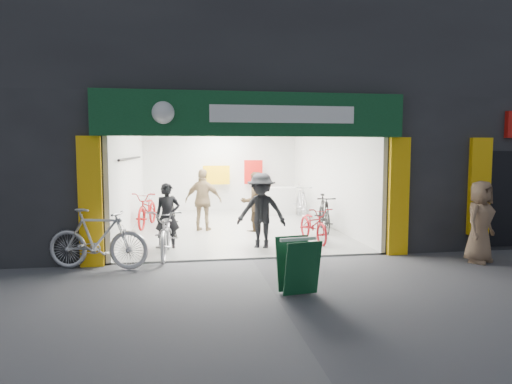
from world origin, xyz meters
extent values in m
plane|color=#56565B|center=(0.00, 0.00, 0.00)|extent=(60.00, 60.00, 0.00)
cube|color=#232326|center=(1.00, 5.00, 5.75)|extent=(16.00, 10.00, 4.50)
cube|color=#232326|center=(-5.50, 5.00, 1.75)|extent=(5.00, 10.00, 3.50)
cube|color=#232326|center=(6.00, 5.00, 1.75)|extent=(6.00, 10.00, 3.50)
cube|color=#9E9E99|center=(0.00, 4.00, 0.02)|extent=(6.00, 8.00, 0.04)
cube|color=silver|center=(0.00, 8.10, 1.60)|extent=(6.00, 0.20, 3.20)
cube|color=silver|center=(-2.95, 4.00, 1.60)|extent=(0.10, 8.00, 3.20)
cube|color=silver|center=(2.95, 4.00, 1.60)|extent=(0.10, 8.00, 3.20)
cube|color=white|center=(0.00, 4.00, 3.25)|extent=(6.00, 8.00, 0.10)
cube|color=black|center=(0.00, 0.10, 3.35)|extent=(6.00, 0.30, 0.30)
cube|color=#0D3C1B|center=(0.00, -0.12, 3.05)|extent=(6.40, 0.25, 0.90)
cube|color=white|center=(0.60, -0.26, 3.05)|extent=(3.00, 0.02, 0.35)
cube|color=yellow|center=(-3.25, -0.06, 1.30)|extent=(0.45, 0.12, 2.60)
cube|color=yellow|center=(3.25, -0.06, 1.30)|extent=(0.45, 0.12, 2.60)
cube|color=yellow|center=(5.20, -0.06, 1.50)|extent=(0.50, 0.12, 2.20)
cylinder|color=black|center=(-2.82, 3.40, 2.10)|extent=(0.06, 5.00, 0.06)
cube|color=silver|center=(1.80, 6.50, 0.50)|extent=(1.40, 0.60, 1.00)
cube|color=white|center=(0.00, 1.20, 3.18)|extent=(1.30, 0.35, 0.04)
cube|color=white|center=(0.00, 3.00, 3.18)|extent=(1.30, 0.35, 0.04)
cube|color=white|center=(0.00, 4.80, 3.18)|extent=(1.30, 0.35, 0.04)
cube|color=white|center=(0.00, 6.60, 3.18)|extent=(1.30, 0.35, 0.04)
imported|color=#B7B7BC|center=(-1.80, 0.60, 0.53)|extent=(0.80, 2.06, 1.07)
imported|color=black|center=(-1.80, 4.18, 0.48)|extent=(0.62, 1.64, 0.96)
imported|color=#9A0E0E|center=(-2.50, 4.55, 0.54)|extent=(1.03, 2.15, 1.09)
imported|color=silver|center=(-2.50, 6.02, 0.47)|extent=(0.53, 1.58, 0.94)
imported|color=black|center=(2.50, 2.90, 0.54)|extent=(0.76, 1.84, 1.08)
imported|color=maroon|center=(1.80, 1.57, 0.45)|extent=(0.76, 1.78, 0.91)
imported|color=#B1B1B5|center=(2.50, 5.43, 0.60)|extent=(0.77, 2.03, 1.19)
imported|color=silver|center=(-3.09, -0.30, 0.60)|extent=(2.07, 1.03, 1.20)
imported|color=black|center=(-1.80, 1.26, 0.78)|extent=(0.60, 0.41, 1.56)
imported|color=#3D2D1B|center=(0.56, 3.23, 0.86)|extent=(0.95, 0.81, 1.71)
imported|color=black|center=(0.36, 1.00, 0.90)|extent=(1.32, 1.05, 1.79)
imported|color=#977C57|center=(-0.87, 3.47, 0.90)|extent=(1.13, 0.73, 1.80)
imported|color=#88694F|center=(4.60, -0.97, 0.85)|extent=(0.99, 0.89, 1.70)
cube|color=#114423|center=(0.39, -2.62, 0.47)|extent=(0.60, 0.30, 0.88)
cube|color=#114423|center=(0.34, -2.25, 0.47)|extent=(0.60, 0.30, 0.88)
cube|color=white|center=(0.37, -2.44, 0.90)|extent=(0.61, 0.14, 0.05)
camera|label=1|loc=(-1.44, -9.42, 2.32)|focal=32.00mm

